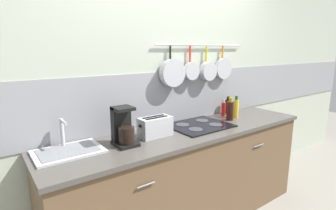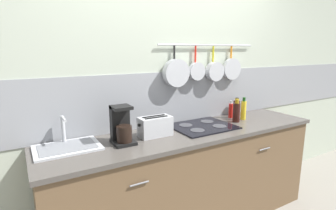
% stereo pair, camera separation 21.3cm
% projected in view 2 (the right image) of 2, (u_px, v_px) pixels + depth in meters
% --- Properties ---
extents(wall_back, '(7.20, 0.15, 2.60)m').
position_uv_depth(wall_back, '(171.00, 86.00, 2.51)').
color(wall_back, '#B2BCA8').
rests_on(wall_back, ground_plane).
extents(cabinet_base, '(2.53, 0.58, 0.88)m').
position_uv_depth(cabinet_base, '(190.00, 181.00, 2.40)').
color(cabinet_base, brown).
rests_on(cabinet_base, ground_plane).
extents(countertop, '(2.57, 0.60, 0.03)m').
position_uv_depth(countertop, '(191.00, 133.00, 2.31)').
color(countertop, '#4C4742').
rests_on(countertop, cabinet_base).
extents(sink_basin, '(0.46, 0.33, 0.22)m').
position_uv_depth(sink_basin, '(67.00, 146.00, 1.90)').
color(sink_basin, '#B7BABF').
rests_on(sink_basin, countertop).
extents(coffee_maker, '(0.16, 0.19, 0.29)m').
position_uv_depth(coffee_maker, '(122.00, 128.00, 2.00)').
color(coffee_maker, black).
rests_on(coffee_maker, countertop).
extents(toaster, '(0.29, 0.14, 0.17)m').
position_uv_depth(toaster, '(155.00, 126.00, 2.17)').
color(toaster, '#B7BABF').
rests_on(toaster, countertop).
extents(cooktop, '(0.56, 0.46, 0.01)m').
position_uv_depth(cooktop, '(202.00, 126.00, 2.43)').
color(cooktop, black).
rests_on(cooktop, countertop).
extents(bottle_sesame_oil, '(0.07, 0.07, 0.23)m').
position_uv_depth(bottle_sesame_oil, '(236.00, 112.00, 2.59)').
color(bottle_sesame_oil, '#33140F').
rests_on(bottle_sesame_oil, countertop).
extents(bottle_olive_oil, '(0.05, 0.05, 0.18)m').
position_uv_depth(bottle_olive_oil, '(231.00, 110.00, 2.75)').
color(bottle_olive_oil, red).
rests_on(bottle_olive_oil, countertop).
extents(bottle_hot_sauce, '(0.05, 0.05, 0.23)m').
position_uv_depth(bottle_hot_sauce, '(243.00, 110.00, 2.68)').
color(bottle_hot_sauce, yellow).
rests_on(bottle_hot_sauce, countertop).
extents(bottle_dish_soap, '(0.07, 0.07, 0.19)m').
position_uv_depth(bottle_dish_soap, '(237.00, 107.00, 2.86)').
color(bottle_dish_soap, '#33140F').
rests_on(bottle_dish_soap, countertop).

